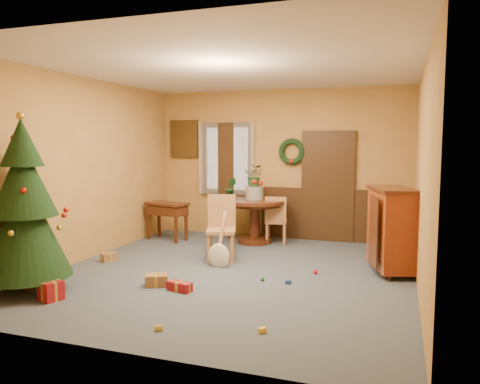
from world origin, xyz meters
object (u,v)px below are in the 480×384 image
at_px(dining_table, 255,212).
at_px(sideboard, 391,228).
at_px(writing_desk, 167,212).
at_px(chair_near, 221,225).
at_px(christmas_tree, 25,208).

height_order(dining_table, sideboard, sideboard).
relative_size(writing_desk, sideboard, 0.73).
height_order(chair_near, sideboard, sideboard).
distance_m(writing_desk, sideboard, 4.26).
height_order(chair_near, christmas_tree, christmas_tree).
bearing_deg(writing_desk, dining_table, 10.16).
height_order(christmas_tree, sideboard, christmas_tree).
height_order(writing_desk, sideboard, sideboard).
relative_size(dining_table, christmas_tree, 0.53).
relative_size(dining_table, writing_desk, 1.33).
bearing_deg(writing_desk, christmas_tree, -92.89).
xyz_separation_m(dining_table, writing_desk, (-1.67, -0.30, -0.02)).
relative_size(dining_table, sideboard, 0.96).
distance_m(dining_table, sideboard, 2.79).
relative_size(christmas_tree, sideboard, 1.82).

